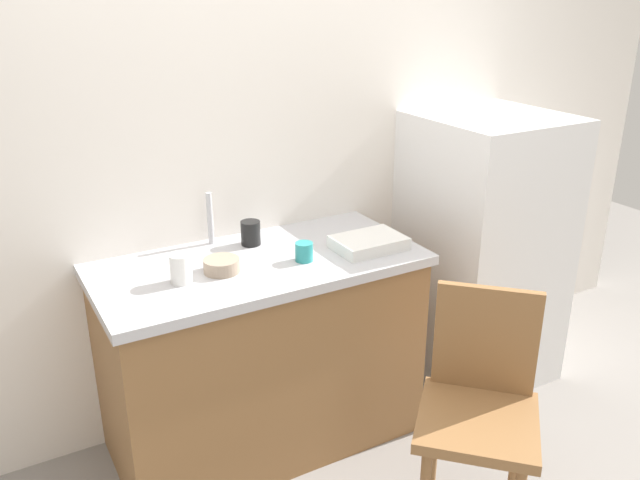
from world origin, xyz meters
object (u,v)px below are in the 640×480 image
Objects in this scene: cup_black at (251,233)px; cup_white at (181,268)px; dish_tray at (369,243)px; refrigerator at (482,250)px; chair at (479,404)px; terracotta_bowl at (222,265)px; cup_teal at (304,252)px.

cup_white is (-0.37, -0.21, 0.00)m from cup_black.
dish_tray is at bearing -34.76° from cup_black.
dish_tray is 0.49m from cup_black.
refrigerator is 0.77m from dish_tray.
chair is at bearing -88.15° from dish_tray.
terracotta_bowl is (-0.63, 0.76, 0.37)m from chair.
cup_teal is at bearing 158.83° from chair.
cup_black is 1.36× the size of cup_teal.
refrigerator reaches higher than chair.
terracotta_bowl is at bearing 172.63° from dish_tray.
terracotta_bowl is at bearing 174.61° from chair.
cup_teal reaches higher than dish_tray.
dish_tray is at bearing -3.93° from cup_teal.
refrigerator is 17.50× the size of cup_teal.
refrigerator reaches higher than cup_teal.
terracotta_bowl is at bearing 5.36° from cup_white.
cup_black is at bearing 30.14° from cup_white.
refrigerator is 12.91× the size of cup_black.
cup_black is (-0.40, 0.28, 0.03)m from dish_tray.
cup_black is at bearing 158.65° from chair.
cup_white is (-0.16, -0.02, 0.03)m from terracotta_bowl.
terracotta_bowl is 1.83× the size of cup_teal.
cup_white is (-0.77, 0.06, 0.03)m from dish_tray.
terracotta_bowl is (-1.34, -0.03, 0.22)m from refrigerator.
cup_black is (0.21, 0.20, 0.02)m from terracotta_bowl.
terracotta_bowl is 1.35× the size of cup_black.
cup_teal is (0.32, -0.06, 0.01)m from terracotta_bowl.
terracotta_bowl is 0.16m from cup_white.
cup_white reaches higher than chair.
chair is 1.12m from cup_black.
chair is 6.53× the size of terracotta_bowl.
cup_white reaches higher than cup_teal.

